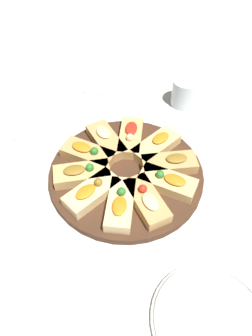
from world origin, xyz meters
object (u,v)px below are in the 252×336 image
plate_left (211,320)px  water_glass (185,93)px  serving_board (126,174)px  napkin_stack (113,84)px

plate_left → water_glass: (-0.05, -0.61, 0.03)m
serving_board → plate_left: (-0.13, 0.34, -0.00)m
plate_left → water_glass: 0.62m
plate_left → serving_board: bearing=-68.9°
plate_left → water_glass: bearing=-95.0°
serving_board → plate_left: serving_board is taller
serving_board → plate_left: size_ratio=1.73×
water_glass → napkin_stack: water_glass is taller
serving_board → water_glass: size_ratio=4.56×
napkin_stack → serving_board: bearing=93.3°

